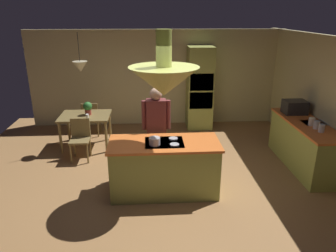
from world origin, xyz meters
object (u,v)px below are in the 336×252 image
(canister_flour, at_px, (322,128))
(canister_tea, at_px, (312,122))
(person_at_island, at_px, (156,126))
(chair_by_back_wall, at_px, (91,117))
(canister_sugar, at_px, (317,125))
(cooking_pot_on_cooktop, at_px, (155,141))
(oven_tower, at_px, (200,88))
(cup_on_table, at_px, (87,116))
(microwave_on_counter, at_px, (295,107))
(kitchen_island, at_px, (164,167))
(chair_facing_island, at_px, (80,136))
(dining_table, at_px, (85,119))
(potted_plant_on_table, at_px, (88,108))

(canister_flour, relative_size, canister_tea, 0.98)
(person_at_island, distance_m, chair_by_back_wall, 2.65)
(canister_sugar, bearing_deg, cooking_pot_on_cooktop, -168.63)
(canister_tea, bearing_deg, oven_tower, 123.89)
(cup_on_table, distance_m, microwave_on_counter, 4.48)
(kitchen_island, xyz_separation_m, microwave_on_counter, (2.84, 1.41, 0.60))
(kitchen_island, relative_size, canister_tea, 12.28)
(chair_facing_island, bearing_deg, dining_table, 90.00)
(kitchen_island, xyz_separation_m, dining_table, (-1.70, 2.10, 0.19))
(person_at_island, bearing_deg, microwave_on_counter, 13.82)
(oven_tower, height_order, microwave_on_counter, oven_tower)
(cooking_pot_on_cooktop, bearing_deg, potted_plant_on_table, 123.01)
(dining_table, bearing_deg, canister_flour, -21.70)
(potted_plant_on_table, bearing_deg, cup_on_table, -85.07)
(potted_plant_on_table, bearing_deg, canister_flour, -22.34)
(dining_table, xyz_separation_m, person_at_island, (1.59, -1.42, 0.32))
(chair_facing_island, relative_size, cooking_pot_on_cooktop, 4.83)
(person_at_island, relative_size, potted_plant_on_table, 5.65)
(cup_on_table, height_order, canister_tea, canister_tea)
(chair_by_back_wall, bearing_deg, canister_flour, 151.51)
(person_at_island, bearing_deg, oven_tower, 64.66)
(person_at_island, xyz_separation_m, cup_on_table, (-1.49, 1.20, -0.17))
(person_at_island, distance_m, cup_on_table, 1.92)
(oven_tower, relative_size, chair_facing_island, 2.47)
(kitchen_island, distance_m, cup_on_table, 2.50)
(kitchen_island, relative_size, potted_plant_on_table, 6.18)
(cup_on_table, distance_m, canister_tea, 4.62)
(dining_table, relative_size, canister_sugar, 7.49)
(kitchen_island, distance_m, microwave_on_counter, 3.23)
(kitchen_island, height_order, chair_by_back_wall, kitchen_island)
(dining_table, bearing_deg, person_at_island, -41.79)
(person_at_island, bearing_deg, canister_tea, -0.55)
(person_at_island, bearing_deg, chair_facing_island, 154.37)
(oven_tower, distance_m, person_at_island, 2.84)
(dining_table, relative_size, canister_tea, 7.40)
(kitchen_island, bearing_deg, chair_by_back_wall, 121.66)
(dining_table, xyz_separation_m, microwave_on_counter, (4.54, -0.69, 0.41))
(potted_plant_on_table, distance_m, canister_flour, 4.83)
(chair_by_back_wall, xyz_separation_m, canister_tea, (4.54, -2.10, 0.50))
(chair_facing_island, bearing_deg, cooking_pot_on_cooktop, -45.61)
(kitchen_island, bearing_deg, canister_tea, 12.95)
(canister_sugar, height_order, cooking_pot_on_cooktop, canister_sugar)
(chair_by_back_wall, relative_size, canister_flour, 5.87)
(cooking_pot_on_cooktop, bearing_deg, oven_tower, 69.52)
(microwave_on_counter, bearing_deg, kitchen_island, -153.63)
(kitchen_island, relative_size, microwave_on_counter, 4.03)
(canister_tea, xyz_separation_m, cooking_pot_on_cooktop, (-3.00, -0.78, 0.00))
(person_at_island, bearing_deg, kitchen_island, -80.59)
(person_at_island, xyz_separation_m, chair_by_back_wall, (-1.59, 2.08, -0.47))
(oven_tower, bearing_deg, person_at_island, -115.34)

